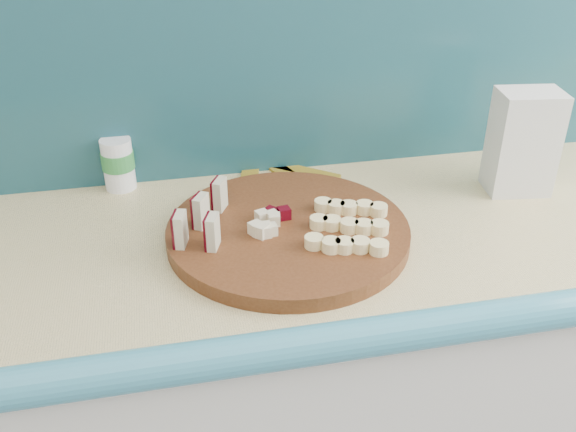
{
  "coord_description": "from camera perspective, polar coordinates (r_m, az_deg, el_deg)",
  "views": [
    {
      "loc": [
        -0.26,
        0.52,
        1.54
      ],
      "look_at": [
        -0.06,
        1.49,
        0.96
      ],
      "focal_mm": 40.0,
      "sensor_mm": 36.0,
      "label": 1
    }
  ],
  "objects": [
    {
      "name": "flour_bag",
      "position": [
        1.38,
        20.15,
        6.17
      ],
      "size": [
        0.13,
        0.1,
        0.21
      ],
      "primitive_type": "cube",
      "rotation": [
        0.0,
        0.0,
        -0.14
      ],
      "color": "silver",
      "rests_on": "kitchen_counter"
    },
    {
      "name": "kitchen_counter",
      "position": [
        1.5,
        6.1,
        -15.93
      ],
      "size": [
        2.2,
        0.63,
        0.91
      ],
      "color": "silver",
      "rests_on": "ground"
    },
    {
      "name": "banana_peel",
      "position": [
        1.41,
        -1.03,
        4.03
      ],
      "size": [
        0.23,
        0.19,
        0.01
      ],
      "rotation": [
        0.0,
        0.0,
        0.2
      ],
      "color": "#B09D21",
      "rests_on": "kitchen_counter"
    },
    {
      "name": "canister",
      "position": [
        1.37,
        -14.87,
        4.58
      ],
      "size": [
        0.07,
        0.07,
        0.11
      ],
      "rotation": [
        0.0,
        0.0,
        0.04
      ],
      "color": "white",
      "rests_on": "kitchen_counter"
    },
    {
      "name": "apple_chunks",
      "position": [
        1.16,
        -1.36,
        -0.31
      ],
      "size": [
        0.06,
        0.07,
        0.02
      ],
      "color": "beige",
      "rests_on": "cutting_board"
    },
    {
      "name": "backsplash",
      "position": [
        1.37,
        4.05,
        14.24
      ],
      "size": [
        2.2,
        0.02,
        0.5
      ],
      "primitive_type": "cube",
      "color": "teal",
      "rests_on": "kitchen_counter"
    },
    {
      "name": "banana_slices",
      "position": [
        1.15,
        5.35,
        -0.81
      ],
      "size": [
        0.18,
        0.19,
        0.02
      ],
      "color": "#FFE79B",
      "rests_on": "cutting_board"
    },
    {
      "name": "cutting_board",
      "position": [
        1.17,
        -0.0,
        -1.43
      ],
      "size": [
        0.56,
        0.56,
        0.03
      ],
      "primitive_type": "cylinder",
      "rotation": [
        0.0,
        0.0,
        -0.35
      ],
      "color": "#46220F",
      "rests_on": "kitchen_counter"
    },
    {
      "name": "apple_wedges",
      "position": [
        1.14,
        -7.56,
        -0.01
      ],
      "size": [
        0.11,
        0.17,
        0.06
      ],
      "color": "beige",
      "rests_on": "cutting_board"
    }
  ]
}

